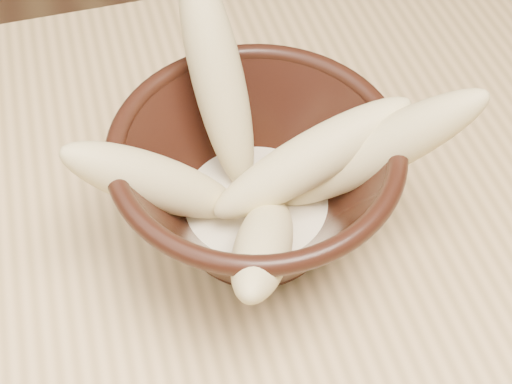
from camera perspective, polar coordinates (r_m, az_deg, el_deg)
The scene contains 7 objects.
bowl at distance 0.45m, azimuth 0.00°, elevation 0.67°, with size 0.18×0.18×0.10m.
milk_puddle at distance 0.47m, azimuth 0.00°, elevation -1.19°, with size 0.10×0.10×0.01m, color beige.
banana_upright at distance 0.45m, azimuth -3.09°, elevation 9.15°, with size 0.03×0.03×0.15m, color #CDBB79.
banana_left at distance 0.43m, azimuth -8.08°, elevation 0.80°, with size 0.03×0.03×0.12m, color #CDBB79.
banana_right at distance 0.44m, azimuth 9.50°, elevation 3.25°, with size 0.03×0.03×0.15m, color #CDBB79.
banana_across at distance 0.43m, azimuth 4.45°, elevation 2.68°, with size 0.03×0.03×0.14m, color #CDBB79.
banana_front at distance 0.41m, azimuth 0.59°, elevation -4.32°, with size 0.03×0.03×0.12m, color #CDBB79.
Camera 1 is at (-0.29, -0.15, 1.16)m, focal length 50.00 mm.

